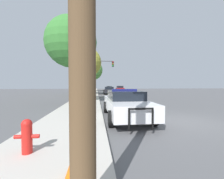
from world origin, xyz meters
name	(u,v)px	position (x,y,z in m)	size (l,w,h in m)	color
ground_plane	(178,121)	(0.00, 0.00, 0.00)	(110.00, 110.00, 0.00)	#565659
sidewalk_left	(70,123)	(-5.10, 0.00, 0.07)	(3.00, 110.00, 0.13)	#BCB7AD
police_car	(125,103)	(-2.41, 1.01, 0.78)	(2.10, 5.37, 1.53)	white
fire_hydrant	(27,135)	(-5.60, -3.07, 0.57)	(0.57, 0.25, 0.83)	red
traffic_light	(102,71)	(-3.04, 17.40, 4.00)	(3.24, 0.35, 5.56)	#424247
car_background_oncoming	(120,89)	(1.65, 28.16, 0.77)	(2.09, 4.62, 1.44)	maroon
car_background_distant	(109,88)	(-0.17, 37.17, 0.69)	(1.96, 4.62, 1.28)	slate
car_background_midblock	(109,90)	(-1.62, 20.45, 0.74)	(2.11, 4.75, 1.36)	black
tree_sidewalk_near	(71,42)	(-6.15, 6.94, 5.53)	(4.54, 4.54, 7.70)	#4C3823
tree_sidewalk_far	(92,70)	(-4.85, 30.22, 5.27)	(4.97, 4.97, 7.65)	brown
tree_sidewalk_mid	(86,62)	(-5.56, 18.24, 5.39)	(4.96, 4.96, 7.76)	brown
traffic_cone	(76,161)	(-4.30, -4.15, 0.42)	(0.40, 0.40, 0.58)	orange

